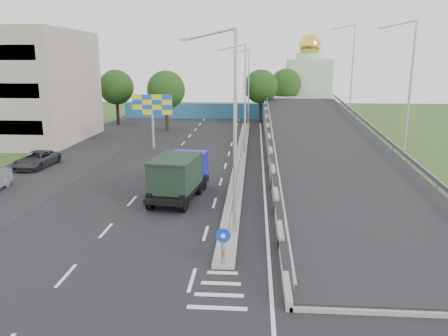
# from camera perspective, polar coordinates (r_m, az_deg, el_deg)

# --- Properties ---
(ground) EXTENTS (160.00, 160.00, 0.00)m
(ground) POSITION_cam_1_polar(r_m,az_deg,el_deg) (17.47, -0.63, -16.19)
(ground) COLOR #2D4C1E
(ground) RESTS_ON ground
(road_surface) EXTENTS (26.00, 90.00, 0.04)m
(road_surface) POSITION_cam_1_polar(r_m,az_deg,el_deg) (36.40, -2.76, -0.09)
(road_surface) COLOR black
(road_surface) RESTS_ON ground
(parking_strip) EXTENTS (8.00, 90.00, 0.05)m
(parking_strip) POSITION_cam_1_polar(r_m,az_deg,el_deg) (40.06, -21.55, 0.23)
(parking_strip) COLOR black
(parking_strip) RESTS_ON ground
(median) EXTENTS (1.00, 44.00, 0.20)m
(median) POSITION_cam_1_polar(r_m,az_deg,el_deg) (40.04, 2.18, 1.35)
(median) COLOR gray
(median) RESTS_ON ground
(overpass_ramp) EXTENTS (10.00, 50.00, 3.50)m
(overpass_ramp) POSITION_cam_1_polar(r_m,az_deg,el_deg) (40.19, 12.98, 3.45)
(overpass_ramp) COLOR gray
(overpass_ramp) RESTS_ON ground
(median_guardrail) EXTENTS (0.09, 44.00, 0.71)m
(median_guardrail) POSITION_cam_1_polar(r_m,az_deg,el_deg) (39.91, 2.19, 2.26)
(median_guardrail) COLOR gray
(median_guardrail) RESTS_ON median
(sign_bollard) EXTENTS (0.64, 0.23, 1.67)m
(sign_bollard) POSITION_cam_1_polar(r_m,az_deg,el_deg) (18.94, -0.09, -10.19)
(sign_bollard) COLOR black
(sign_bollard) RESTS_ON median
(lamp_post_near) EXTENTS (2.74, 0.18, 10.08)m
(lamp_post_near) POSITION_cam_1_polar(r_m,az_deg,el_deg) (21.31, 0.95, 5.91)
(lamp_post_near) COLOR #B2B5B7
(lamp_post_near) RESTS_ON median
(lamp_post_mid) EXTENTS (2.74, 0.18, 10.08)m
(lamp_post_mid) POSITION_cam_1_polar(r_m,az_deg,el_deg) (41.20, 2.51, 9.72)
(lamp_post_mid) COLOR #B2B5B7
(lamp_post_mid) RESTS_ON median
(lamp_post_far) EXTENTS (2.74, 0.18, 10.08)m
(lamp_post_far) POSITION_cam_1_polar(r_m,az_deg,el_deg) (61.16, 3.06, 11.05)
(lamp_post_far) COLOR #B2B5B7
(lamp_post_far) RESTS_ON median
(blue_wall) EXTENTS (30.00, 0.50, 2.40)m
(blue_wall) POSITION_cam_1_polar(r_m,az_deg,el_deg) (67.71, -0.40, 7.42)
(blue_wall) COLOR teal
(blue_wall) RESTS_ON ground
(church) EXTENTS (7.00, 7.00, 13.80)m
(church) POSITION_cam_1_polar(r_m,az_deg,el_deg) (75.67, 10.92, 10.97)
(church) COLOR #B2CCAD
(church) RESTS_ON ground
(billboard) EXTENTS (4.00, 0.24, 5.50)m
(billboard) POSITION_cam_1_polar(r_m,az_deg,el_deg) (44.52, -9.35, 7.76)
(billboard) COLOR #B2B5B7
(billboard) RESTS_ON ground
(tree_left_mid) EXTENTS (4.80, 4.80, 7.60)m
(tree_left_mid) POSITION_cam_1_polar(r_m,az_deg,el_deg) (56.33, -7.57, 10.07)
(tree_left_mid) COLOR black
(tree_left_mid) RESTS_ON ground
(tree_median_far) EXTENTS (4.80, 4.80, 7.60)m
(tree_median_far) POSITION_cam_1_polar(r_m,az_deg,el_deg) (63.19, 4.83, 10.54)
(tree_median_far) COLOR black
(tree_median_far) RESTS_ON ground
(tree_left_far) EXTENTS (4.80, 4.80, 7.60)m
(tree_left_far) POSITION_cam_1_polar(r_m,az_deg,el_deg) (63.19, -13.89, 10.19)
(tree_left_far) COLOR black
(tree_left_far) RESTS_ON ground
(tree_ramp_far) EXTENTS (4.80, 4.80, 7.60)m
(tree_ramp_far) POSITION_cam_1_polar(r_m,az_deg,el_deg) (70.33, 8.09, 10.78)
(tree_ramp_far) COLOR black
(tree_ramp_far) RESTS_ON ground
(dump_truck) EXTENTS (3.24, 6.82, 2.89)m
(dump_truck) POSITION_cam_1_polar(r_m,az_deg,el_deg) (28.39, -5.84, -0.82)
(dump_truck) COLOR black
(dump_truck) RESTS_ON ground
(parked_car_c) EXTENTS (2.50, 4.96, 1.35)m
(parked_car_c) POSITION_cam_1_polar(r_m,az_deg,el_deg) (39.91, -23.29, 1.02)
(parked_car_c) COLOR #2D2F32
(parked_car_c) RESTS_ON ground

